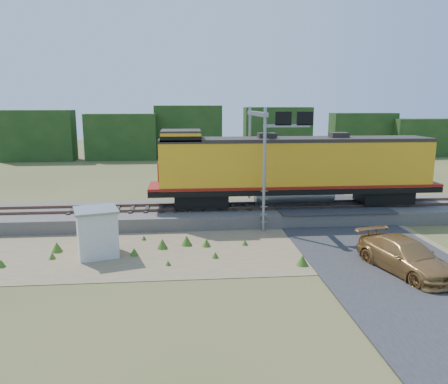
{
  "coord_description": "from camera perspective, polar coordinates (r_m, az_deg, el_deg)",
  "views": [
    {
      "loc": [
        -2.09,
        -20.61,
        7.23
      ],
      "look_at": [
        0.04,
        3.0,
        2.4
      ],
      "focal_mm": 35.0,
      "sensor_mm": 36.0,
      "label": 1
    }
  ],
  "objects": [
    {
      "name": "weed_clumps",
      "position": [
        21.98,
        -8.62,
        -7.82
      ],
      "size": [
        15.0,
        6.2,
        0.56
      ],
      "primitive_type": null,
      "color": "#39651C",
      "rests_on": "ground"
    },
    {
      "name": "ballast",
      "position": [
        27.56,
        -0.64,
        -2.84
      ],
      "size": [
        70.0,
        5.0,
        0.8
      ],
      "primitive_type": "cube",
      "color": "slate",
      "rests_on": "ground"
    },
    {
      "name": "car",
      "position": [
        20.67,
        22.62,
        -7.76
      ],
      "size": [
        3.22,
        5.32,
        1.44
      ],
      "primitive_type": "imported",
      "rotation": [
        0.0,
        0.0,
        0.26
      ],
      "color": "#AB7A3F",
      "rests_on": "ground"
    },
    {
      "name": "shed",
      "position": [
        21.85,
        -16.25,
        -5.04
      ],
      "size": [
        2.44,
        2.44,
        2.33
      ],
      "rotation": [
        0.0,
        0.0,
        0.29
      ],
      "color": "silver",
      "rests_on": "ground"
    },
    {
      "name": "locomotive",
      "position": [
        27.71,
        8.7,
        3.17
      ],
      "size": [
        18.18,
        2.77,
        4.69
      ],
      "color": "black",
      "rests_on": "rails"
    },
    {
      "name": "dirt_shoulder",
      "position": [
        22.31,
        -4.68,
        -7.39
      ],
      "size": [
        26.0,
        8.0,
        0.03
      ],
      "primitive_type": "cube",
      "color": "#8C7754",
      "rests_on": "ground"
    },
    {
      "name": "rails",
      "position": [
        27.44,
        -0.65,
        -1.87
      ],
      "size": [
        70.0,
        1.54,
        0.16
      ],
      "color": "brown",
      "rests_on": "ballast"
    },
    {
      "name": "signal_gantry",
      "position": [
        26.46,
        5.28,
        7.2
      ],
      "size": [
        2.78,
        6.2,
        7.01
      ],
      "color": "gray",
      "rests_on": "ground"
    },
    {
      "name": "tree_line_north",
      "position": [
        58.8,
        -3.13,
        7.44
      ],
      "size": [
        130.0,
        3.0,
        6.5
      ],
      "color": "#193915",
      "rests_on": "ground"
    },
    {
      "name": "ground",
      "position": [
        21.95,
        0.61,
        -7.72
      ],
      "size": [
        140.0,
        140.0,
        0.0
      ],
      "primitive_type": "plane",
      "color": "#475123",
      "rests_on": "ground"
    },
    {
      "name": "road",
      "position": [
        24.29,
        17.19,
        -6.12
      ],
      "size": [
        7.0,
        66.0,
        0.86
      ],
      "color": "#38383A",
      "rests_on": "ground"
    }
  ]
}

